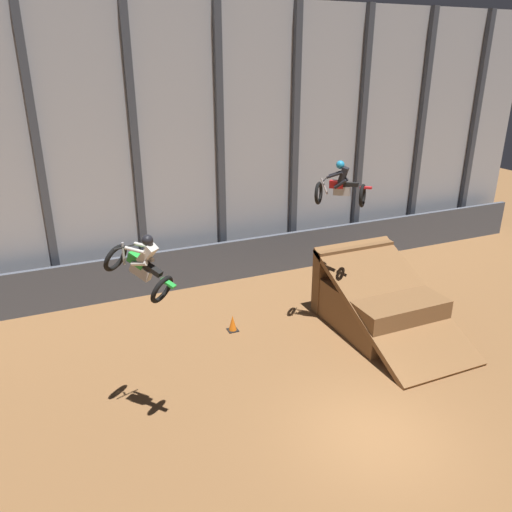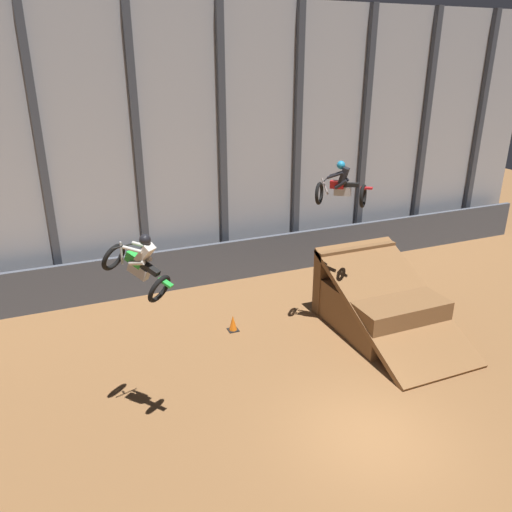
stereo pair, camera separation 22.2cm
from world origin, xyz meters
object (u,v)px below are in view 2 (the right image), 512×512
(dirt_ramp, at_px, (376,301))
(rider_bike_right_air, at_px, (341,188))
(rider_bike_left_air, at_px, (139,265))
(traffic_cone_near_ramp, at_px, (233,323))

(dirt_ramp, relative_size, rider_bike_right_air, 3.41)
(rider_bike_left_air, relative_size, traffic_cone_near_ramp, 3.02)
(dirt_ramp, bearing_deg, traffic_cone_near_ramp, 163.10)
(dirt_ramp, relative_size, rider_bike_left_air, 3.13)
(rider_bike_left_air, distance_m, traffic_cone_near_ramp, 6.54)
(rider_bike_left_air, bearing_deg, dirt_ramp, -26.05)
(rider_bike_right_air, bearing_deg, dirt_ramp, -52.38)
(dirt_ramp, xyz_separation_m, rider_bike_left_air, (-8.41, -2.13, 3.54))
(traffic_cone_near_ramp, bearing_deg, rider_bike_right_air, -21.46)
(rider_bike_left_air, relative_size, rider_bike_right_air, 1.09)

